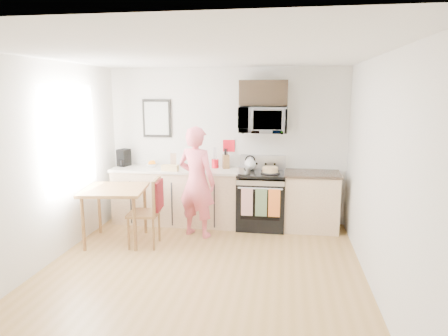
% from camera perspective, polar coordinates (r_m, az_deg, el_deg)
% --- Properties ---
extents(floor, '(4.60, 4.60, 0.00)m').
position_cam_1_polar(floor, '(4.97, -3.77, -15.46)').
color(floor, olive).
rests_on(floor, ground).
extents(back_wall, '(4.00, 0.04, 2.60)m').
position_cam_1_polar(back_wall, '(6.78, 0.31, 3.22)').
color(back_wall, silver).
rests_on(back_wall, floor).
extents(front_wall, '(4.00, 0.04, 2.60)m').
position_cam_1_polar(front_wall, '(2.45, -16.15, -11.27)').
color(front_wall, silver).
rests_on(front_wall, floor).
extents(left_wall, '(0.04, 4.60, 2.60)m').
position_cam_1_polar(left_wall, '(5.35, -25.36, 0.10)').
color(left_wall, silver).
rests_on(left_wall, floor).
extents(right_wall, '(0.04, 4.60, 2.60)m').
position_cam_1_polar(right_wall, '(4.55, 21.42, -1.34)').
color(right_wall, silver).
rests_on(right_wall, floor).
extents(ceiling, '(4.00, 4.60, 0.04)m').
position_cam_1_polar(ceiling, '(4.47, -4.21, 15.93)').
color(ceiling, white).
rests_on(ceiling, back_wall).
extents(window, '(0.06, 1.40, 1.50)m').
position_cam_1_polar(window, '(5.97, -21.00, 3.87)').
color(window, white).
rests_on(window, left_wall).
extents(cabinet_left, '(2.10, 0.60, 0.90)m').
position_cam_1_polar(cabinet_left, '(6.82, -6.75, -4.09)').
color(cabinet_left, tan).
rests_on(cabinet_left, floor).
extents(countertop_left, '(2.14, 0.64, 0.04)m').
position_cam_1_polar(countertop_left, '(6.72, -6.84, -0.22)').
color(countertop_left, white).
rests_on(countertop_left, cabinet_left).
extents(cabinet_right, '(0.84, 0.60, 0.90)m').
position_cam_1_polar(cabinet_right, '(6.60, 12.33, -4.79)').
color(cabinet_right, tan).
rests_on(cabinet_right, floor).
extents(countertop_right, '(0.88, 0.64, 0.04)m').
position_cam_1_polar(countertop_right, '(6.49, 12.49, -0.79)').
color(countertop_right, black).
rests_on(countertop_right, cabinet_right).
extents(range, '(0.76, 0.70, 1.16)m').
position_cam_1_polar(range, '(6.57, 5.34, -4.77)').
color(range, black).
rests_on(range, floor).
extents(microwave, '(0.76, 0.51, 0.42)m').
position_cam_1_polar(microwave, '(6.45, 5.60, 6.88)').
color(microwave, '#B4B4B9').
rests_on(microwave, back_wall).
extents(upper_cabinet, '(0.76, 0.35, 0.40)m').
position_cam_1_polar(upper_cabinet, '(6.48, 5.70, 10.62)').
color(upper_cabinet, black).
rests_on(upper_cabinet, back_wall).
extents(wall_art, '(0.50, 0.04, 0.65)m').
position_cam_1_polar(wall_art, '(6.99, -9.57, 7.01)').
color(wall_art, black).
rests_on(wall_art, back_wall).
extents(wall_trivet, '(0.20, 0.02, 0.20)m').
position_cam_1_polar(wall_trivet, '(6.76, 0.71, 3.19)').
color(wall_trivet, '#B40F1C').
rests_on(wall_trivet, back_wall).
extents(person, '(0.72, 0.59, 1.70)m').
position_cam_1_polar(person, '(6.09, -3.93, -2.00)').
color(person, '#DE3D53').
rests_on(person, floor).
extents(dining_table, '(0.87, 0.87, 0.82)m').
position_cam_1_polar(dining_table, '(6.06, -15.34, -3.67)').
color(dining_table, brown).
rests_on(dining_table, floor).
extents(chair, '(0.50, 0.46, 1.00)m').
position_cam_1_polar(chair, '(5.79, -10.11, -4.92)').
color(chair, brown).
rests_on(chair, floor).
extents(knife_block, '(0.14, 0.17, 0.23)m').
position_cam_1_polar(knife_block, '(6.65, 0.27, 0.93)').
color(knife_block, brown).
rests_on(knife_block, countertop_left).
extents(utensil_crock, '(0.12, 0.12, 0.35)m').
position_cam_1_polar(utensil_crock, '(6.68, -1.27, 1.21)').
color(utensil_crock, '#B40F1C').
rests_on(utensil_crock, countertop_left).
extents(fruit_bowl, '(0.26, 0.26, 0.10)m').
position_cam_1_polar(fruit_bowl, '(6.94, -10.23, 0.55)').
color(fruit_bowl, white).
rests_on(fruit_bowl, countertop_left).
extents(milk_carton, '(0.12, 0.12, 0.25)m').
position_cam_1_polar(milk_carton, '(6.67, -7.23, 0.98)').
color(milk_carton, tan).
rests_on(milk_carton, countertop_left).
extents(coffee_maker, '(0.22, 0.27, 0.29)m').
position_cam_1_polar(coffee_maker, '(7.07, -14.15, 1.37)').
color(coffee_maker, black).
rests_on(coffee_maker, countertop_left).
extents(bread_bag, '(0.27, 0.13, 0.10)m').
position_cam_1_polar(bread_bag, '(6.51, -7.70, 0.01)').
color(bread_bag, tan).
rests_on(bread_bag, countertop_left).
extents(cake, '(0.30, 0.30, 0.10)m').
position_cam_1_polar(cake, '(6.38, 6.61, -0.32)').
color(cake, black).
rests_on(cake, range).
extents(kettle, '(0.19, 0.19, 0.24)m').
position_cam_1_polar(kettle, '(6.61, 3.74, 0.63)').
color(kettle, white).
rests_on(kettle, range).
extents(pot, '(0.22, 0.37, 0.11)m').
position_cam_1_polar(pot, '(6.32, 2.81, -0.29)').
color(pot, '#B4B4B9').
rests_on(pot, range).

